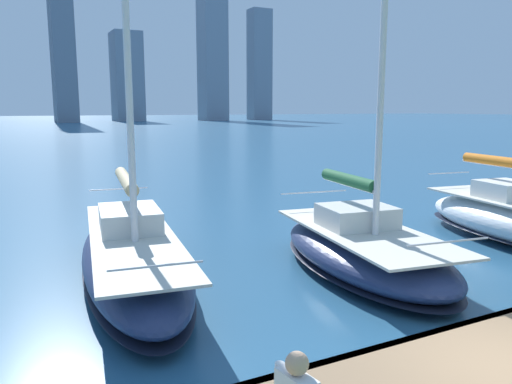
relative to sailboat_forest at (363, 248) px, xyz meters
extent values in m
cube|color=#896B4C|center=(1.95, 5.64, -0.11)|extent=(28.00, 2.80, 0.10)
cube|color=#473828|center=(1.95, 4.32, -0.11)|extent=(28.00, 0.16, 0.10)
cylinder|color=#473828|center=(1.95, 4.49, -0.41)|extent=(0.28, 0.28, 0.50)
cube|color=gray|center=(-77.92, -155.13, 18.86)|extent=(7.50, 6.13, 39.04)
cube|color=gray|center=(-58.28, -151.96, 24.39)|extent=(8.20, 8.73, 50.11)
cube|color=gray|center=(-30.38, -157.35, 13.54)|extent=(9.00, 10.38, 28.40)
cube|color=slate|center=(-10.34, -150.98, 25.69)|extent=(6.16, 10.76, 52.70)
cube|color=silver|center=(-6.26, -0.60, 0.95)|extent=(1.67, 1.75, 0.55)
cylinder|color=silver|center=(-6.34, -1.12, 1.73)|extent=(0.57, 2.93, 0.12)
cylinder|color=orange|center=(-6.34, -1.12, 1.85)|extent=(0.73, 2.73, 0.32)
cylinder|color=silver|center=(-6.68, -3.31, 1.17)|extent=(1.80, 0.32, 0.04)
ellipsoid|color=navy|center=(0.00, 0.03, -0.12)|extent=(3.96, 7.15, 1.08)
ellipsoid|color=black|center=(0.00, 0.03, -0.42)|extent=(3.98, 7.19, 0.10)
cube|color=beige|center=(0.00, 0.03, 0.45)|extent=(3.31, 6.27, 0.06)
cube|color=silver|center=(-0.06, -0.37, 0.75)|extent=(1.99, 1.74, 0.55)
cylinder|color=silver|center=(0.08, 0.53, 5.21)|extent=(0.16, 0.16, 9.46)
cylinder|color=silver|center=(-0.13, -0.88, 1.53)|extent=(0.55, 2.83, 0.12)
cylinder|color=#1E5633|center=(-0.13, -0.88, 1.65)|extent=(0.71, 2.64, 0.32)
cylinder|color=silver|center=(0.48, 3.11, 0.97)|extent=(1.92, 0.33, 0.04)
cylinder|color=silver|center=(-0.46, -2.99, 0.97)|extent=(2.21, 0.38, 0.04)
ellipsoid|color=navy|center=(5.43, -2.16, -0.11)|extent=(3.67, 9.47, 1.10)
ellipsoid|color=black|center=(5.43, -2.16, -0.41)|extent=(3.69, 9.52, 0.10)
cube|color=beige|center=(5.43, -2.16, 0.47)|extent=(3.08, 8.31, 0.06)
cube|color=silver|center=(5.35, -2.71, 0.77)|extent=(1.72, 2.21, 0.55)
cylinder|color=silver|center=(5.53, -1.48, 5.70)|extent=(0.16, 0.16, 10.40)
cylinder|color=silver|center=(5.26, -3.40, 1.55)|extent=(0.65, 3.85, 0.12)
cylinder|color=#C6B284|center=(5.26, -3.40, 1.67)|extent=(0.81, 3.57, 0.32)
cylinder|color=silver|center=(6.02, 2.04, 0.99)|extent=(1.56, 0.26, 0.04)
cylinder|color=silver|center=(4.86, -6.27, 0.99)|extent=(1.80, 0.29, 0.04)
sphere|color=tan|center=(6.03, 6.44, 1.39)|extent=(0.21, 0.21, 0.21)
camera|label=1|loc=(8.16, 9.82, 3.56)|focal=35.00mm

